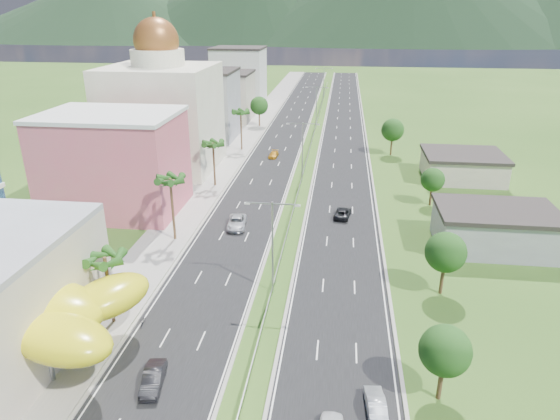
% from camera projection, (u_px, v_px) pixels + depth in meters
% --- Properties ---
extents(ground, '(500.00, 500.00, 0.00)m').
position_uv_depth(ground, '(259.00, 345.00, 47.99)').
color(ground, '#2D5119').
rests_on(ground, ground).
extents(road_left, '(11.00, 260.00, 0.04)m').
position_uv_depth(road_left, '(286.00, 131.00, 131.59)').
color(road_left, black).
rests_on(road_left, ground).
extents(road_right, '(11.00, 260.00, 0.04)m').
position_uv_depth(road_right, '(343.00, 133.00, 129.86)').
color(road_right, black).
rests_on(road_right, ground).
extents(sidewalk_left, '(7.00, 260.00, 0.12)m').
position_uv_depth(sidewalk_left, '(251.00, 130.00, 132.67)').
color(sidewalk_left, gray).
rests_on(sidewalk_left, ground).
extents(median_guardrail, '(0.10, 216.06, 0.76)m').
position_uv_depth(median_guardrail, '(310.00, 147.00, 113.94)').
color(median_guardrail, gray).
rests_on(median_guardrail, ground).
extents(streetlight_median_b, '(6.04, 0.25, 11.00)m').
position_uv_depth(streetlight_median_b, '(272.00, 238.00, 54.64)').
color(streetlight_median_b, gray).
rests_on(streetlight_median_b, ground).
extents(streetlight_median_c, '(6.04, 0.25, 11.00)m').
position_uv_depth(streetlight_median_c, '(303.00, 145.00, 91.42)').
color(streetlight_median_c, gray).
rests_on(streetlight_median_c, ground).
extents(streetlight_median_d, '(6.04, 0.25, 11.00)m').
position_uv_depth(streetlight_median_d, '(316.00, 103.00, 132.79)').
color(streetlight_median_d, gray).
rests_on(streetlight_median_d, ground).
extents(streetlight_median_e, '(6.04, 0.25, 11.00)m').
position_uv_depth(streetlight_median_e, '(324.00, 80.00, 174.16)').
color(streetlight_median_e, gray).
rests_on(streetlight_median_e, ground).
extents(lime_canopy, '(18.00, 15.00, 7.40)m').
position_uv_depth(lime_canopy, '(31.00, 310.00, 44.73)').
color(lime_canopy, '#D0C814').
rests_on(lime_canopy, ground).
extents(pink_shophouse, '(20.00, 15.00, 15.00)m').
position_uv_depth(pink_shophouse, '(114.00, 164.00, 77.81)').
color(pink_shophouse, '#D6576E').
rests_on(pink_shophouse, ground).
extents(domed_building, '(20.00, 20.00, 28.70)m').
position_uv_depth(domed_building, '(162.00, 111.00, 97.50)').
color(domed_building, beige).
rests_on(domed_building, ground).
extents(midrise_grey, '(16.00, 15.00, 16.00)m').
position_uv_depth(midrise_grey, '(203.00, 106.00, 121.64)').
color(midrise_grey, gray).
rests_on(midrise_grey, ground).
extents(midrise_beige, '(16.00, 15.00, 13.00)m').
position_uv_depth(midrise_beige, '(223.00, 97.00, 142.43)').
color(midrise_beige, '#B9AB98').
rests_on(midrise_beige, ground).
extents(midrise_white, '(16.00, 15.00, 18.00)m').
position_uv_depth(midrise_white, '(239.00, 78.00, 162.63)').
color(midrise_white, silver).
rests_on(midrise_white, ground).
extents(shed_near, '(15.00, 10.00, 5.00)m').
position_uv_depth(shed_near, '(495.00, 230.00, 66.81)').
color(shed_near, gray).
rests_on(shed_near, ground).
extents(shed_far, '(14.00, 12.00, 4.40)m').
position_uv_depth(shed_far, '(462.00, 167.00, 94.28)').
color(shed_far, '#B9AB98').
rests_on(shed_far, ground).
extents(palm_tree_b, '(3.60, 3.60, 8.10)m').
position_uv_depth(palm_tree_b, '(105.00, 261.00, 48.95)').
color(palm_tree_b, '#47301C').
rests_on(palm_tree_b, ground).
extents(palm_tree_c, '(3.60, 3.60, 9.60)m').
position_uv_depth(palm_tree_c, '(170.00, 182.00, 66.80)').
color(palm_tree_c, '#47301C').
rests_on(palm_tree_c, ground).
extents(palm_tree_d, '(3.60, 3.60, 8.60)m').
position_uv_depth(palm_tree_d, '(213.00, 145.00, 88.31)').
color(palm_tree_d, '#47301C').
rests_on(palm_tree_d, ground).
extents(palm_tree_e, '(3.60, 3.60, 9.40)m').
position_uv_depth(palm_tree_e, '(241.00, 114.00, 111.00)').
color(palm_tree_e, '#47301C').
rests_on(palm_tree_e, ground).
extents(leafy_tree_lfar, '(4.90, 4.90, 8.05)m').
position_uv_depth(leafy_tree_lfar, '(259.00, 106.00, 135.01)').
color(leafy_tree_lfar, '#47301C').
rests_on(leafy_tree_lfar, ground).
extents(leafy_tree_ra, '(4.20, 4.20, 6.90)m').
position_uv_depth(leafy_tree_ra, '(445.00, 351.00, 39.76)').
color(leafy_tree_ra, '#47301C').
rests_on(leafy_tree_ra, ground).
extents(leafy_tree_rb, '(4.55, 4.55, 7.47)m').
position_uv_depth(leafy_tree_rb, '(446.00, 252.00, 54.89)').
color(leafy_tree_rb, '#47301C').
rests_on(leafy_tree_rb, ground).
extents(leafy_tree_rc, '(3.85, 3.85, 6.33)m').
position_uv_depth(leafy_tree_rc, '(433.00, 180.00, 80.59)').
color(leafy_tree_rc, '#47301C').
rests_on(leafy_tree_rc, ground).
extents(leafy_tree_rd, '(4.90, 4.90, 8.05)m').
position_uv_depth(leafy_tree_rd, '(393.00, 130.00, 108.18)').
color(leafy_tree_rd, '#47301C').
rests_on(leafy_tree_rd, ground).
extents(mountain_ridge, '(860.00, 140.00, 90.00)m').
position_uv_depth(mountain_ridge, '(404.00, 44.00, 454.80)').
color(mountain_ridge, black).
rests_on(mountain_ridge, ground).
extents(car_dark_left, '(2.27, 4.80, 1.52)m').
position_uv_depth(car_dark_left, '(153.00, 378.00, 42.57)').
color(car_dark_left, black).
rests_on(car_dark_left, road_left).
extents(car_silver_mid_left, '(3.20, 5.90, 1.57)m').
position_uv_depth(car_silver_mid_left, '(237.00, 222.00, 73.48)').
color(car_silver_mid_left, '#AFB1B7').
rests_on(car_silver_mid_left, road_left).
extents(car_yellow_far_left, '(1.96, 4.32, 1.23)m').
position_uv_depth(car_yellow_far_left, '(274.00, 154.00, 108.12)').
color(car_yellow_far_left, '#C08016').
rests_on(car_yellow_far_left, road_left).
extents(car_silver_right, '(1.83, 4.29, 1.38)m').
position_uv_depth(car_silver_right, '(375.00, 403.00, 39.98)').
color(car_silver_right, '#B0B3B8').
rests_on(car_silver_right, road_right).
extents(car_dark_far_right, '(2.93, 5.13, 1.35)m').
position_uv_depth(car_dark_far_right, '(343.00, 213.00, 77.20)').
color(car_dark_far_right, black).
rests_on(car_dark_far_right, road_right).
extents(motorcycle, '(0.70, 1.74, 1.08)m').
position_uv_depth(motorcycle, '(143.00, 320.00, 50.96)').
color(motorcycle, black).
rests_on(motorcycle, road_left).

